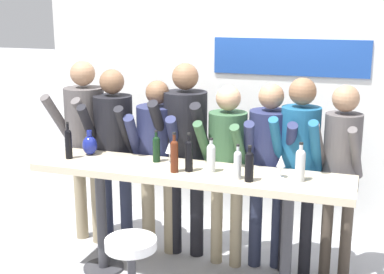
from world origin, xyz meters
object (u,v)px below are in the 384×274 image
tasting_table (189,188)px  wine_bottle_2 (174,154)px  person_center_left (158,150)px  wine_bottle_1 (156,148)px  person_far_left (85,132)px  wine_bottle_0 (249,165)px  decorative_vase (90,145)px  person_center_right (227,157)px  person_far_right (299,155)px  bar_stool (132,270)px  person_left (114,140)px  wine_glass_1 (169,148)px  wine_bottle_4 (238,163)px  person_right (269,157)px  wine_bottle_6 (211,156)px  person_rightmost (341,160)px  wine_bottle_3 (189,154)px  wine_bottle_7 (300,163)px  wine_bottle_5 (68,142)px  person_center (185,140)px  wine_glass_0 (281,162)px

tasting_table → wine_bottle_2: bearing=-130.9°
person_center_left → wine_bottle_1: (0.14, -0.37, 0.13)m
person_far_left → wine_bottle_2: size_ratio=5.54×
person_far_left → wine_bottle_0: bearing=-10.4°
person_center_left → decorative_vase: person_center_left is taller
person_center_right → person_far_right: size_ratio=0.95×
bar_stool → wine_bottle_1: bearing=100.2°
person_left → wine_glass_1: (0.68, -0.32, 0.06)m
wine_bottle_4 → person_center_right: bearing=112.7°
person_right → wine_glass_1: person_right is taller
bar_stool → person_far_right: person_far_right is taller
wine_bottle_1 → wine_bottle_6: 0.53m
person_far_left → person_far_right: size_ratio=1.04×
person_rightmost → wine_bottle_0: bearing=-123.1°
tasting_table → person_rightmost: size_ratio=1.55×
person_far_left → wine_bottle_1: 0.98m
person_left → decorative_vase: (-0.07, -0.31, 0.03)m
person_far_left → wine_bottle_3: person_far_left is taller
wine_bottle_4 → wine_bottle_7: bearing=13.0°
person_far_right → person_rightmost: bearing=10.4°
wine_bottle_1 → decorative_vase: bearing=178.8°
person_left → decorative_vase: bearing=-109.8°
wine_bottle_2 → wine_glass_1: 0.26m
wine_bottle_1 → wine_bottle_3: bearing=-25.2°
wine_bottle_0 → decorative_vase: (-1.49, 0.26, -0.04)m
person_far_right → wine_bottle_4: size_ratio=6.39×
person_far_right → wine_bottle_2: 1.07m
wine_bottle_3 → person_right: bearing=46.0°
bar_stool → wine_bottle_6: wine_bottle_6 is taller
person_left → wine_bottle_1: (0.57, -0.33, 0.06)m
person_center_right → wine_glass_1: (-0.42, -0.31, 0.12)m
tasting_table → wine_bottle_5: (-1.08, -0.03, 0.30)m
person_rightmost → wine_bottle_7: (-0.27, -0.50, 0.09)m
wine_bottle_2 → wine_bottle_3: wine_bottle_2 is taller
wine_bottle_0 → wine_bottle_7: 0.38m
bar_stool → person_right: person_right is taller
person_right → person_far_right: size_ratio=0.96×
tasting_table → person_far_right: 0.97m
person_left → person_center: 0.69m
decorative_vase → person_left: bearing=76.7°
person_far_left → person_center: person_center is taller
person_center_right → tasting_table: bearing=-110.5°
wine_bottle_0 → wine_bottle_7: bearing=20.7°
tasting_table → wine_bottle_0: (0.52, -0.13, 0.28)m
person_left → wine_bottle_6: 1.17m
tasting_table → wine_glass_1: 0.37m
bar_stool → wine_glass_0: bearing=41.0°
bar_stool → person_center_right: person_center_right is taller
wine_bottle_1 → wine_bottle_7: wine_bottle_7 is taller
person_left → wine_bottle_1: size_ratio=6.41×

